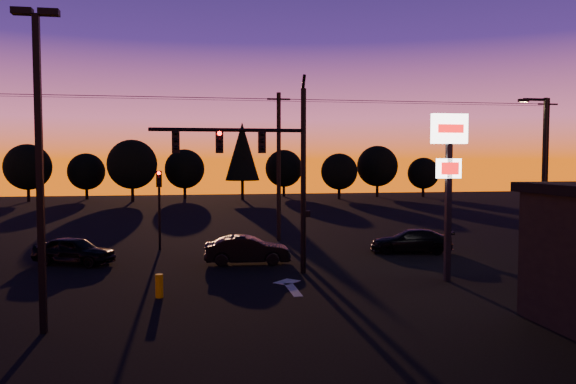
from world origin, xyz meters
name	(u,v)px	position (x,y,z in m)	size (l,w,h in m)	color
ground	(285,297)	(0.00, 0.00, 0.00)	(120.00, 120.00, 0.00)	black
lane_arrow	(290,286)	(0.50, 1.67, 0.01)	(1.20, 3.10, 0.01)	beige
traffic_signal_mast	(267,160)	(-0.10, 3.99, 4.94)	(6.79, 0.52, 8.58)	black
secondary_signal	(159,198)	(-5.00, 11.49, 2.86)	(0.30, 0.31, 4.35)	black
parking_lot_light	(39,149)	(-7.50, -3.00, 5.27)	(1.25, 0.30, 9.14)	black
pylon_sign	(449,161)	(7.00, 1.50, 4.91)	(1.50, 0.28, 6.80)	black
streetlight	(542,170)	(13.91, 5.50, 4.42)	(1.55, 0.35, 8.00)	black
utility_pole_1	(279,165)	(2.00, 14.00, 4.59)	(1.40, 0.26, 9.00)	black
utility_pole_2	(546,165)	(20.00, 14.00, 4.59)	(1.40, 0.26, 9.00)	black
power_wires	(279,100)	(2.00, 14.00, 8.57)	(36.00, 1.22, 0.07)	black
bollard	(159,286)	(-4.46, 0.65, 0.42)	(0.28, 0.28, 0.85)	#CD9800
tree_0	(28,167)	(-22.00, 50.00, 4.06)	(5.36, 5.36, 6.74)	black
tree_1	(86,172)	(-16.00, 53.00, 3.43)	(4.54, 4.54, 5.71)	black
tree_2	(132,164)	(-10.00, 48.00, 4.37)	(5.77, 5.78, 7.26)	black
tree_3	(185,169)	(-4.00, 52.00, 3.75)	(4.95, 4.95, 6.22)	black
tree_4	(242,151)	(3.00, 49.00, 5.93)	(4.18, 4.18, 9.50)	black
tree_5	(284,168)	(9.00, 54.00, 3.75)	(4.95, 4.95, 6.22)	black
tree_6	(339,172)	(15.00, 48.00, 3.43)	(4.54, 4.54, 5.71)	black
tree_7	(377,166)	(21.00, 51.00, 4.06)	(5.36, 5.36, 6.74)	black
tree_8	(423,173)	(27.00, 50.00, 3.12)	(4.12, 4.12, 5.19)	black
car_left	(74,251)	(-8.76, 7.85, 0.66)	(1.56, 3.87, 1.32)	black
car_mid	(247,250)	(-0.68, 6.62, 0.66)	(1.41, 4.04, 1.33)	black
car_right	(411,241)	(8.23, 8.32, 0.62)	(1.75, 4.29, 1.25)	black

